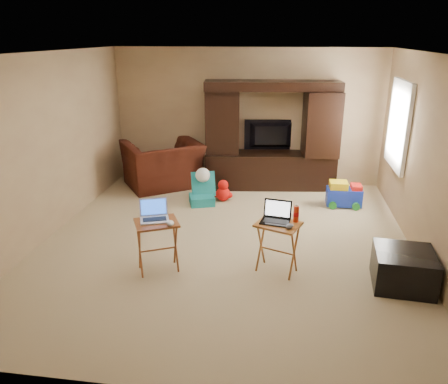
% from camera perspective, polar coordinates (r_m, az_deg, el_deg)
% --- Properties ---
extents(floor, '(5.50, 5.50, 0.00)m').
position_cam_1_polar(floor, '(6.11, 0.27, -6.44)').
color(floor, '#C4B388').
rests_on(floor, ground).
extents(ceiling, '(5.50, 5.50, 0.00)m').
position_cam_1_polar(ceiling, '(5.48, 0.32, 17.71)').
color(ceiling, silver).
rests_on(ceiling, ground).
extents(wall_back, '(5.00, 0.00, 5.00)m').
position_cam_1_polar(wall_back, '(8.33, 2.96, 9.79)').
color(wall_back, tan).
rests_on(wall_back, ground).
extents(wall_front, '(5.00, 0.00, 5.00)m').
position_cam_1_polar(wall_front, '(3.14, -6.78, -7.98)').
color(wall_front, tan).
rests_on(wall_front, ground).
extents(wall_left, '(0.00, 5.50, 5.50)m').
position_cam_1_polar(wall_left, '(6.49, -22.24, 5.42)').
color(wall_left, tan).
rests_on(wall_left, ground).
extents(wall_right, '(0.00, 5.50, 5.50)m').
position_cam_1_polar(wall_right, '(5.88, 25.26, 3.59)').
color(wall_right, tan).
rests_on(wall_right, ground).
extents(window_pane, '(0.00, 1.20, 1.20)m').
position_cam_1_polar(window_pane, '(7.30, 22.00, 8.13)').
color(window_pane, white).
rests_on(window_pane, ground).
extents(window_frame, '(0.06, 1.14, 1.34)m').
position_cam_1_polar(window_frame, '(7.29, 21.84, 8.14)').
color(window_frame, white).
rests_on(window_frame, ground).
extents(entertainment_center, '(2.44, 0.89, 1.95)m').
position_cam_1_polar(entertainment_center, '(8.04, 6.12, 7.32)').
color(entertainment_center, black).
rests_on(entertainment_center, floor).
extents(television, '(1.00, 0.28, 0.57)m').
position_cam_1_polar(television, '(8.24, 6.17, 7.34)').
color(television, black).
rests_on(television, entertainment_center).
extents(recliner, '(1.73, 1.69, 0.85)m').
position_cam_1_polar(recliner, '(8.22, -7.99, 3.57)').
color(recliner, '#43170E').
rests_on(recliner, floor).
extents(child_rocker, '(0.52, 0.56, 0.53)m').
position_cam_1_polar(child_rocker, '(7.32, -2.94, 0.39)').
color(child_rocker, '#177D81').
rests_on(child_rocker, floor).
extents(plush_toy, '(0.34, 0.28, 0.38)m').
position_cam_1_polar(plush_toy, '(7.49, -0.11, 0.22)').
color(plush_toy, red).
rests_on(plush_toy, floor).
extents(push_toy, '(0.59, 0.42, 0.43)m').
position_cam_1_polar(push_toy, '(7.51, 15.41, -0.22)').
color(push_toy, '#1933CC').
rests_on(push_toy, floor).
extents(ottoman, '(0.70, 0.70, 0.42)m').
position_cam_1_polar(ottoman, '(5.41, 22.38, -9.26)').
color(ottoman, black).
rests_on(ottoman, floor).
extents(tray_table_left, '(0.61, 0.57, 0.64)m').
position_cam_1_polar(tray_table_left, '(5.32, -8.64, -7.03)').
color(tray_table_left, brown).
rests_on(tray_table_left, floor).
extents(tray_table_right, '(0.59, 0.54, 0.63)m').
position_cam_1_polar(tray_table_right, '(5.28, 6.97, -7.23)').
color(tray_table_right, '#AB6429').
rests_on(tray_table_right, floor).
extents(laptop_left, '(0.41, 0.37, 0.24)m').
position_cam_1_polar(laptop_left, '(5.17, -9.12, -2.50)').
color(laptop_left, '#BABABF').
rests_on(laptop_left, tray_table_left).
extents(laptop_right, '(0.37, 0.33, 0.24)m').
position_cam_1_polar(laptop_right, '(5.11, 6.73, -2.75)').
color(laptop_right, black).
rests_on(laptop_right, tray_table_right).
extents(mouse_left, '(0.12, 0.15, 0.05)m').
position_cam_1_polar(mouse_left, '(5.06, -7.00, -4.06)').
color(mouse_left, silver).
rests_on(mouse_left, tray_table_left).
extents(mouse_right, '(0.12, 0.15, 0.05)m').
position_cam_1_polar(mouse_right, '(5.02, 8.58, -4.44)').
color(mouse_right, '#444449').
rests_on(mouse_right, tray_table_right).
extents(water_bottle, '(0.06, 0.06, 0.19)m').
position_cam_1_polar(water_bottle, '(5.18, 9.40, -2.86)').
color(water_bottle, red).
rests_on(water_bottle, tray_table_right).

